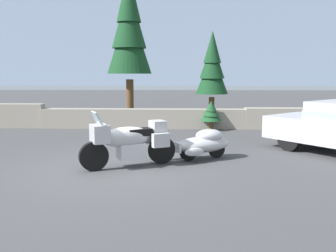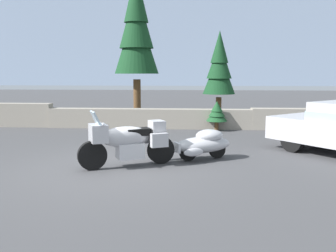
% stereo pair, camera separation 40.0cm
% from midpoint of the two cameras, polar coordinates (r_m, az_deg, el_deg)
% --- Properties ---
extents(ground_plane, '(80.00, 80.00, 0.00)m').
position_cam_midpoint_polar(ground_plane, '(8.78, -9.06, -6.39)').
color(ground_plane, '#424244').
extents(stone_guard_wall, '(24.00, 0.57, 0.95)m').
position_cam_midpoint_polar(stone_guard_wall, '(14.95, -4.47, 1.29)').
color(stone_guard_wall, gray).
rests_on(stone_guard_wall, ground).
extents(distant_ridgeline, '(240.00, 80.00, 16.00)m').
position_cam_midpoint_polar(distant_ridgeline, '(104.92, 0.88, 11.21)').
color(distant_ridgeline, '#8C9EB7').
rests_on(distant_ridgeline, ground).
extents(touring_motorcycle, '(2.14, 1.34, 1.33)m').
position_cam_midpoint_polar(touring_motorcycle, '(8.76, -7.29, -2.22)').
color(touring_motorcycle, black).
rests_on(touring_motorcycle, ground).
extents(car_shaped_trailer, '(2.14, 1.30, 0.76)m').
position_cam_midpoint_polar(car_shaped_trailer, '(9.56, 4.14, -2.60)').
color(car_shaped_trailer, black).
rests_on(car_shaped_trailer, ground).
extents(pine_tree_tall, '(1.91, 1.91, 6.56)m').
position_cam_midpoint_polar(pine_tree_tall, '(16.76, -6.62, 14.61)').
color(pine_tree_tall, brown).
rests_on(pine_tree_tall, ground).
extents(pine_tree_secondary, '(1.37, 1.37, 3.94)m').
position_cam_midpoint_polar(pine_tree_secondary, '(16.31, 5.99, 9.01)').
color(pine_tree_secondary, brown).
rests_on(pine_tree_secondary, ground).
extents(pine_sapling_near, '(0.79, 0.79, 1.12)m').
position_cam_midpoint_polar(pine_sapling_near, '(14.37, 5.75, 2.11)').
color(pine_sapling_near, brown).
rests_on(pine_sapling_near, ground).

